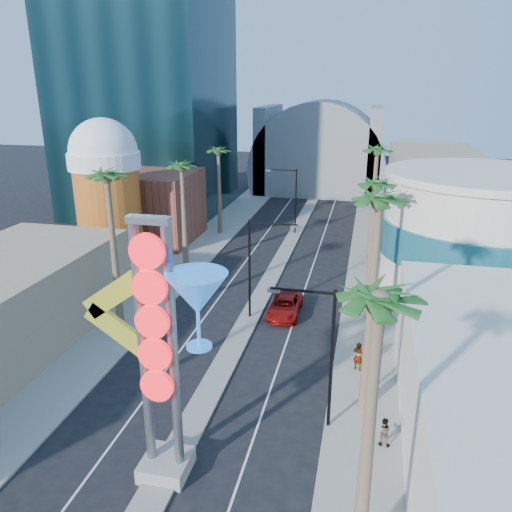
{
  "coord_description": "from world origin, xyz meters",
  "views": [
    {
      "loc": [
        8.36,
        -14.68,
        17.47
      ],
      "look_at": [
        0.41,
        20.42,
        5.06
      ],
      "focal_mm": 35.0,
      "sensor_mm": 36.0,
      "label": 1
    }
  ],
  "objects_px": {
    "neon_sign": "(174,337)",
    "pedestrian_b": "(383,432)",
    "pedestrian_a": "(358,356)",
    "red_pickup": "(285,306)"
  },
  "relations": [
    {
      "from": "red_pickup",
      "to": "pedestrian_a",
      "type": "relative_size",
      "value": 2.69
    },
    {
      "from": "neon_sign",
      "to": "pedestrian_b",
      "type": "distance_m",
      "value": 11.93
    },
    {
      "from": "pedestrian_a",
      "to": "red_pickup",
      "type": "bearing_deg",
      "value": -27.43
    },
    {
      "from": "neon_sign",
      "to": "pedestrian_b",
      "type": "xyz_separation_m",
      "value": [
        9.21,
        4.09,
        -6.38
      ]
    },
    {
      "from": "neon_sign",
      "to": "pedestrian_b",
      "type": "bearing_deg",
      "value": 23.95
    },
    {
      "from": "pedestrian_a",
      "to": "pedestrian_b",
      "type": "xyz_separation_m",
      "value": [
        1.47,
        -6.87,
        -0.19
      ]
    },
    {
      "from": "neon_sign",
      "to": "red_pickup",
      "type": "xyz_separation_m",
      "value": [
        1.79,
        18.21,
        -6.59
      ]
    },
    {
      "from": "pedestrian_b",
      "to": "neon_sign",
      "type": "bearing_deg",
      "value": 30.61
    },
    {
      "from": "neon_sign",
      "to": "red_pickup",
      "type": "height_order",
      "value": "neon_sign"
    },
    {
      "from": "neon_sign",
      "to": "red_pickup",
      "type": "distance_m",
      "value": 19.44
    }
  ]
}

